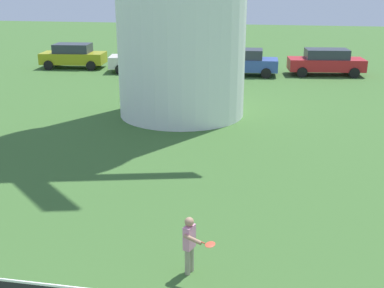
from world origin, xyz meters
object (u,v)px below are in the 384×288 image
at_px(player_far, 190,242).
at_px(parked_car_cream, 146,59).
at_px(parked_car_mustard, 73,55).
at_px(parked_car_red, 326,62).
at_px(parked_car_blue, 242,62).

xyz_separation_m(player_far, parked_car_cream, (-6.58, 20.87, 0.13)).
relative_size(parked_car_mustard, parked_car_red, 0.91).
xyz_separation_m(parked_car_cream, parked_car_blue, (5.95, -0.01, -0.00)).
relative_size(player_far, parked_car_blue, 0.28).
height_order(parked_car_cream, parked_car_red, same).
height_order(player_far, parked_car_red, parked_car_red).
bearing_deg(parked_car_red, parked_car_mustard, -178.86).
relative_size(parked_car_cream, parked_car_blue, 1.10).
distance_m(parked_car_mustard, parked_car_blue, 11.04).
bearing_deg(parked_car_blue, parked_car_mustard, 176.91).
bearing_deg(parked_car_cream, parked_car_mustard, 173.45).
xyz_separation_m(parked_car_mustard, parked_car_cream, (5.07, -0.58, 0.00)).
relative_size(parked_car_mustard, parked_car_cream, 0.89).
relative_size(player_far, parked_car_red, 0.26).
bearing_deg(parked_car_red, parked_car_blue, -169.59).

